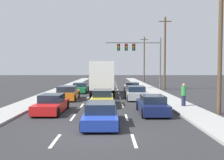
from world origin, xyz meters
The scene contains 18 objects.
ground_plane centered at (0.00, 25.00, 0.00)m, with size 140.00×140.00×0.00m, color #2B2B2D.
sidewalk_right centered at (6.39, 20.00, 0.07)m, with size 2.29×80.00×0.14m, color #9E9E99.
sidewalk_left centered at (-6.39, 20.00, 0.07)m, with size 2.29×80.00×0.14m, color #9E9E99.
lane_markings centered at (0.00, 18.45, 0.00)m, with size 3.54×52.00×0.01m.
car_green centered at (-3.18, 19.19, 0.56)m, with size 1.92×4.24×1.25m.
car_orange centered at (-3.57, 12.16, 0.63)m, with size 2.02×4.34×1.37m.
car_red centered at (-3.48, 5.23, 0.57)m, with size 1.87×4.40×1.28m.
box_truck centered at (-0.17, 15.94, 2.18)m, with size 2.67×8.83×3.80m.
car_yellow centered at (0.01, 8.53, 0.61)m, with size 1.87×4.47×1.32m.
car_blue centered at (0.14, 1.54, 0.57)m, with size 1.94×4.41×1.24m.
car_white centered at (3.47, 19.78, 0.59)m, with size 1.95×4.28×1.26m.
car_silver centered at (3.20, 12.30, 0.62)m, with size 1.96×4.30×1.35m.
car_navy centered at (3.54, 4.67, 0.59)m, with size 1.84×4.11×1.28m.
traffic_signal_mast centered at (4.35, 23.52, 5.60)m, with size 8.03×0.69×7.49m.
utility_pole_near centered at (8.03, 4.45, 5.32)m, with size 1.80×0.28×10.35m.
utility_pole_mid centered at (8.33, 22.60, 5.26)m, with size 1.80×0.28×10.24m.
utility_pole_far centered at (8.24, 43.13, 5.18)m, with size 1.80×0.28×10.08m.
pedestrian_near_corner centered at (6.46, 7.27, 1.03)m, with size 0.38×0.38×1.78m.
Camera 1 is at (0.69, -12.00, 3.14)m, focal length 39.42 mm.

